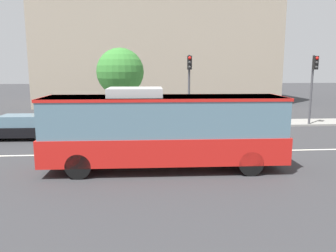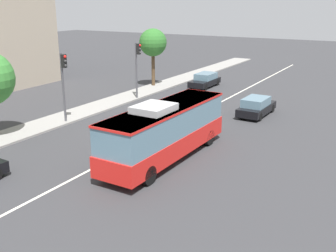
{
  "view_description": "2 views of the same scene",
  "coord_description": "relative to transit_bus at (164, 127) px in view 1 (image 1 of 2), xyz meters",
  "views": [
    {
      "loc": [
        -3.7,
        -16.3,
        4.23
      ],
      "look_at": [
        -2.63,
        -2.73,
        1.86
      ],
      "focal_mm": 35.33,
      "sensor_mm": 36.0,
      "label": 1
    },
    {
      "loc": [
        -21.56,
        -13.78,
        8.68
      ],
      "look_at": [
        -2.82,
        -2.86,
        2.01
      ],
      "focal_mm": 43.2,
      "sensor_mm": 36.0,
      "label": 2
    }
  ],
  "objects": [
    {
      "name": "ground_plane",
      "position": [
        2.81,
        2.69,
        -1.81
      ],
      "size": [
        160.0,
        160.0,
        0.0
      ],
      "primitive_type": "plane",
      "color": "#333335"
    },
    {
      "name": "sidewalk_kerb",
      "position": [
        2.81,
        11.05,
        -1.74
      ],
      "size": [
        80.0,
        2.75,
        0.14
      ],
      "primitive_type": "cube",
      "color": "gray",
      "rests_on": "ground_plane"
    },
    {
      "name": "lane_centre_line",
      "position": [
        2.81,
        2.69,
        -1.8
      ],
      "size": [
        76.0,
        0.16,
        0.01
      ],
      "primitive_type": "cube",
      "color": "silver",
      "rests_on": "ground_plane"
    },
    {
      "name": "transit_bus",
      "position": [
        0.0,
        0.0,
        0.0
      ],
      "size": [
        10.05,
        2.7,
        3.46
      ],
      "rotation": [
        0.0,
        0.0,
        -0.02
      ],
      "color": "red",
      "rests_on": "ground_plane"
    },
    {
      "name": "sedan_black",
      "position": [
        -8.27,
        6.76,
        -1.09
      ],
      "size": [
        4.54,
        1.9,
        1.46
      ],
      "rotation": [
        0.0,
        0.0,
        3.12
      ],
      "color": "black",
      "rests_on": "ground_plane"
    },
    {
      "name": "traffic_light_near_corner",
      "position": [
        2.49,
        10.03,
        1.75
      ],
      "size": [
        0.34,
        0.62,
        5.2
      ],
      "rotation": [
        0.0,
        0.0,
        -1.64
      ],
      "color": "#47474C",
      "rests_on": "ground_plane"
    },
    {
      "name": "traffic_light_mid_block",
      "position": [
        11.59,
        9.79,
        1.75
      ],
      "size": [
        0.34,
        0.62,
        5.2
      ],
      "rotation": [
        0.0,
        0.0,
        -1.51
      ],
      "color": "#47474C",
      "rests_on": "ground_plane"
    },
    {
      "name": "street_tree_kerbside_centre",
      "position": [
        -2.52,
        11.85,
        2.17
      ],
      "size": [
        3.57,
        3.57,
        5.79
      ],
      "color": "#4C3823",
      "rests_on": "ground_plane"
    },
    {
      "name": "office_block_background",
      "position": [
        1.01,
        28.45,
        8.39
      ],
      "size": [
        28.0,
        13.22,
        20.4
      ],
      "rotation": [
        0.0,
        0.0,
        0.04
      ],
      "color": "tan",
      "rests_on": "ground_plane"
    }
  ]
}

